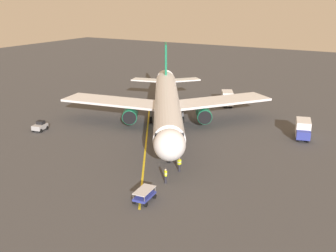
% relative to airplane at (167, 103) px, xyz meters
% --- Properties ---
extents(ground_plane, '(220.00, 220.00, 0.00)m').
position_rel_airplane_xyz_m(ground_plane, '(1.19, -0.07, -4.00)').
color(ground_plane, '#424244').
extents(apron_lead_in_line, '(20.77, 34.43, 0.01)m').
position_rel_airplane_xyz_m(apron_lead_in_line, '(-0.14, 6.24, -4.00)').
color(apron_lead_in_line, yellow).
rests_on(apron_lead_in_line, ground).
extents(airplane, '(30.66, 36.29, 11.50)m').
position_rel_airplane_xyz_m(airplane, '(0.00, 0.00, 0.00)').
color(airplane, white).
rests_on(airplane, ground).
extents(ground_crew_marshaller, '(0.36, 0.46, 1.71)m').
position_rel_airplane_xyz_m(ground_crew_marshaller, '(-9.51, 13.54, -3.12)').
color(ground_crew_marshaller, '#23232D').
rests_on(ground_crew_marshaller, ground).
extents(ground_crew_wing_walker, '(0.46, 0.46, 1.71)m').
position_rel_airplane_xyz_m(ground_crew_wing_walker, '(-9.70, 17.08, -3.12)').
color(ground_crew_wing_walker, '#23232D').
rests_on(ground_crew_wing_walker, ground).
extents(box_truck_near_nose, '(3.82, 4.98, 2.62)m').
position_rel_airplane_xyz_m(box_truck_near_nose, '(-2.90, -17.84, -2.62)').
color(box_truck_near_nose, white).
rests_on(box_truck_near_nose, ground).
extents(box_truck_portside, '(3.03, 4.94, 2.62)m').
position_rel_airplane_xyz_m(box_truck_portside, '(-19.48, -5.85, -2.62)').
color(box_truck_portside, '#2D3899').
rests_on(box_truck_portside, ground).
extents(tug_starboard_side, '(1.98, 2.56, 1.50)m').
position_rel_airplane_xyz_m(tug_starboard_side, '(16.35, 10.83, -3.30)').
color(tug_starboard_side, '#9E9EA3').
rests_on(tug_starboard_side, ground).
extents(baggage_cart_rear_apron, '(1.76, 2.72, 1.27)m').
position_rel_airplane_xyz_m(baggage_cart_rear_apron, '(-9.93, 21.71, -3.35)').
color(baggage_cart_rear_apron, '#2D3899').
rests_on(baggage_cart_rear_apron, ground).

